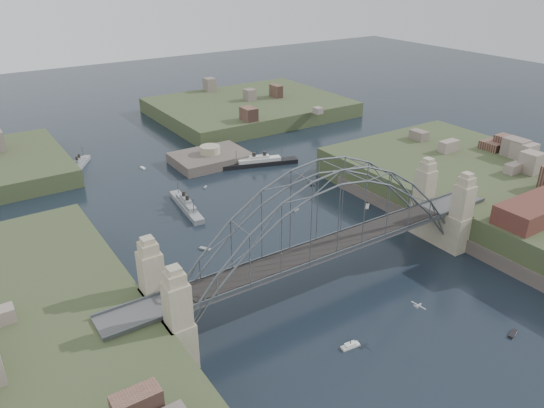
{
  "coord_description": "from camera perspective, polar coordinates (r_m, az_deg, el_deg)",
  "views": [
    {
      "loc": [
        -53.77,
        -63.51,
        56.53
      ],
      "look_at": [
        0.0,
        18.0,
        10.0
      ],
      "focal_mm": 34.34,
      "sensor_mm": 36.0,
      "label": 1
    }
  ],
  "objects": [
    {
      "name": "headland_ne",
      "position": [
        209.72,
        -2.48,
        10.03
      ],
      "size": [
        70.0,
        55.0,
        9.5
      ],
      "primitive_type": "cube",
      "color": "#384425",
      "rests_on": "ground"
    },
    {
      "name": "shore_east",
      "position": [
        139.11,
        24.53,
        -0.06
      ],
      "size": [
        50.5,
        90.0,
        12.0
      ],
      "color": "#384425",
      "rests_on": "ground"
    },
    {
      "name": "small_boat_g",
      "position": [
        97.13,
        24.89,
        -12.8
      ],
      "size": [
        2.59,
        1.45,
        0.45
      ],
      "color": "white",
      "rests_on": "ground"
    },
    {
      "name": "aeroplane",
      "position": [
        88.31,
        15.7,
        -10.69
      ],
      "size": [
        1.5,
        2.78,
        0.4
      ],
      "color": "#B0B3B7"
    },
    {
      "name": "wharf_shed",
      "position": [
        119.06,
        27.16,
        -0.51
      ],
      "size": [
        20.0,
        8.0,
        4.0
      ],
      "primitive_type": "cube",
      "color": "#592D26",
      "rests_on": "shore_east"
    },
    {
      "name": "naval_cruiser_near",
      "position": [
        130.17,
        -9.38,
        -0.19
      ],
      "size": [
        4.53,
        19.26,
        5.73
      ],
      "color": "gray",
      "rests_on": "ground"
    },
    {
      "name": "ocean_liner",
      "position": [
        155.88,
        -1.39,
        4.56
      ],
      "size": [
        23.2,
        10.05,
        5.73
      ],
      "color": "black",
      "rests_on": "ground"
    },
    {
      "name": "fort_island",
      "position": [
        159.32,
        -6.73,
        4.38
      ],
      "size": [
        22.0,
        16.0,
        9.4
      ],
      "color": "#4D443E",
      "rests_on": "ground"
    },
    {
      "name": "small_boat_c",
      "position": [
        87.08,
        8.58,
        -15.11
      ],
      "size": [
        3.27,
        1.4,
        1.43
      ],
      "color": "white",
      "rests_on": "ground"
    },
    {
      "name": "naval_cruiser_far",
      "position": [
        164.3,
        -20.38,
        4.01
      ],
      "size": [
        9.96,
        14.37,
        5.25
      ],
      "color": "gray",
      "rests_on": "ground"
    },
    {
      "name": "bridge",
      "position": [
        94.23,
        6.04,
        -2.66
      ],
      "size": [
        84.0,
        13.8,
        24.6
      ],
      "color": "#4C4C4F",
      "rests_on": "ground"
    },
    {
      "name": "small_boat_i",
      "position": [
        131.85,
        10.43,
        -0.22
      ],
      "size": [
        2.31,
        2.16,
        1.43
      ],
      "color": "white",
      "rests_on": "ground"
    },
    {
      "name": "small_boat_f",
      "position": [
        141.85,
        -7.32,
        1.84
      ],
      "size": [
        1.37,
        1.3,
        0.45
      ],
      "color": "white",
      "rests_on": "ground"
    },
    {
      "name": "small_boat_b",
      "position": [
        127.99,
        2.62,
        -0.69
      ],
      "size": [
        1.89,
        1.07,
        0.45
      ],
      "color": "white",
      "rests_on": "ground"
    },
    {
      "name": "small_boat_h",
      "position": [
        158.39,
        -13.98,
        3.85
      ],
      "size": [
        1.03,
        2.32,
        0.45
      ],
      "color": "white",
      "rests_on": "ground"
    },
    {
      "name": "small_boat_d",
      "position": [
        142.9,
        4.3,
        2.17
      ],
      "size": [
        0.93,
        2.32,
        0.45
      ],
      "color": "white",
      "rests_on": "ground"
    },
    {
      "name": "small_boat_a",
      "position": [
        112.22,
        -7.35,
        -4.91
      ],
      "size": [
        2.12,
        2.61,
        0.45
      ],
      "color": "white",
      "rests_on": "ground"
    },
    {
      "name": "ground",
      "position": [
        100.6,
        5.72,
        -8.86
      ],
      "size": [
        500.0,
        500.0,
        0.0
      ],
      "primitive_type": "plane",
      "color": "black",
      "rests_on": "ground"
    },
    {
      "name": "small_boat_e",
      "position": [
        129.79,
        -21.81,
        -2.01
      ],
      "size": [
        3.8,
        3.6,
        2.38
      ],
      "color": "white",
      "rests_on": "ground"
    }
  ]
}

